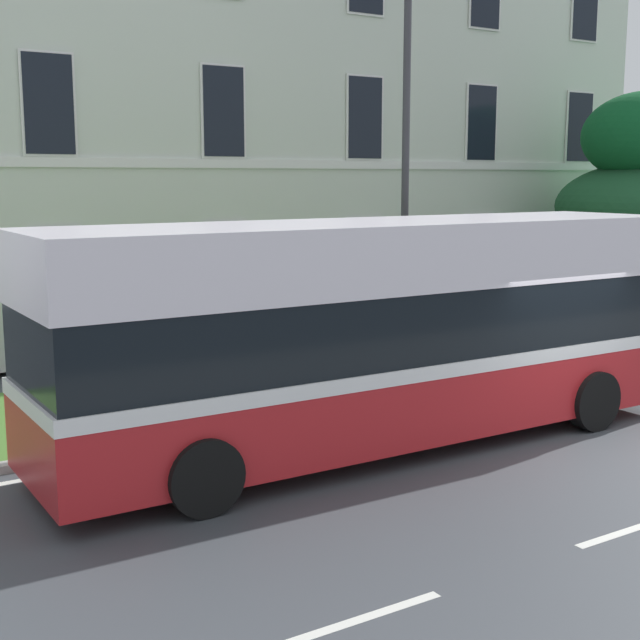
% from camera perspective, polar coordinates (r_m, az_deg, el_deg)
% --- Properties ---
extents(ground_plane, '(60.00, 56.00, 0.18)m').
position_cam_1_polar(ground_plane, '(13.94, 16.74, -7.79)').
color(ground_plane, '#3E4248').
extents(georgian_townhouse, '(19.48, 10.48, 12.67)m').
position_cam_1_polar(georgian_townhouse, '(26.28, -3.84, 14.77)').
color(georgian_townhouse, silver).
rests_on(georgian_townhouse, ground_plane).
extents(iron_verge_railing, '(13.38, 0.04, 0.97)m').
position_cam_1_polar(iron_verge_railing, '(17.93, 13.05, -1.73)').
color(iron_verge_railing, black).
rests_on(iron_verge_railing, ground_plane).
extents(single_decker_bus, '(10.29, 2.70, 3.35)m').
position_cam_1_polar(single_decker_bus, '(12.90, 3.92, -0.64)').
color(single_decker_bus, '#B41E22').
rests_on(single_decker_bus, ground_plane).
extents(street_lamp_post, '(0.36, 0.24, 7.55)m').
position_cam_1_polar(street_lamp_post, '(16.39, 5.61, 10.73)').
color(street_lamp_post, '#333338').
rests_on(street_lamp_post, ground_plane).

